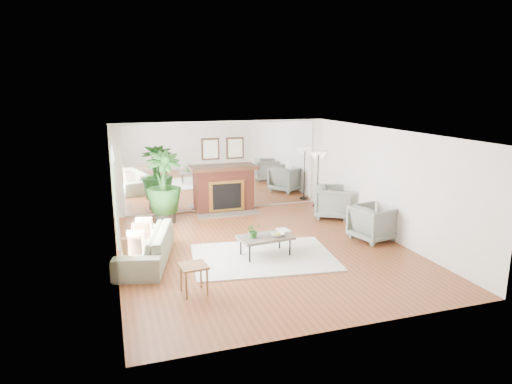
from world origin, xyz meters
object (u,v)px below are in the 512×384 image
object	(u,v)px
coffee_table	(265,238)
floor_lamp	(318,161)
fireplace	(225,188)
armchair_back	(334,202)
armchair_front	(373,223)
potted_ficus	(164,185)
sofa	(145,246)
side_table	(194,270)

from	to	relation	value
coffee_table	floor_lamp	size ratio (longest dim) A/B	0.73
fireplace	armchair_back	size ratio (longest dim) A/B	2.19
armchair_front	potted_ficus	distance (m)	5.22
coffee_table	armchair_front	distance (m)	2.70
coffee_table	armchair_back	bearing A→B (deg)	38.98
armchair_back	potted_ficus	distance (m)	4.47
armchair_back	floor_lamp	distance (m)	1.53
armchair_front	floor_lamp	distance (m)	3.28
fireplace	armchair_front	world-z (taller)	fireplace
sofa	armchair_front	bearing A→B (deg)	101.75
armchair_back	floor_lamp	xyz separation A→B (m)	(0.10, 1.21, 0.92)
potted_ficus	floor_lamp	bearing A→B (deg)	3.79
coffee_table	floor_lamp	world-z (taller)	floor_lamp
fireplace	sofa	world-z (taller)	fireplace
side_table	fireplace	bearing A→B (deg)	69.94
armchair_back	potted_ficus	size ratio (longest dim) A/B	0.51
coffee_table	armchair_front	world-z (taller)	armchair_front
fireplace	coffee_table	bearing A→B (deg)	-91.38
coffee_table	potted_ficus	size ratio (longest dim) A/B	0.62
sofa	armchair_front	xyz separation A→B (m)	(5.05, -0.22, 0.08)
armchair_front	potted_ficus	bearing A→B (deg)	43.52
sofa	side_table	size ratio (longest dim) A/B	4.41
sofa	side_table	world-z (taller)	sofa
armchair_back	armchair_front	world-z (taller)	armchair_back
armchair_front	potted_ficus	xyz separation A→B (m)	(-4.34, 2.85, 0.58)
armchair_back	coffee_table	bearing A→B (deg)	159.82
fireplace	side_table	xyz separation A→B (m)	(-1.80, -4.93, -0.24)
armchair_back	armchair_front	bearing A→B (deg)	-149.16
coffee_table	sofa	size ratio (longest dim) A/B	0.52
coffee_table	potted_ficus	xyz separation A→B (m)	(-1.65, 3.09, 0.59)
armchair_back	fireplace	bearing A→B (deg)	91.01
fireplace	floor_lamp	xyz separation A→B (m)	(2.70, -0.28, 0.69)
armchair_back	sofa	bearing A→B (deg)	139.58
sofa	potted_ficus	xyz separation A→B (m)	(0.71, 2.63, 0.66)
potted_ficus	armchair_front	bearing A→B (deg)	-33.24
armchair_back	floor_lamp	bearing A→B (deg)	26.11
side_table	sofa	bearing A→B (deg)	110.63
coffee_table	side_table	bearing A→B (deg)	-143.55
armchair_back	potted_ficus	world-z (taller)	potted_ficus
fireplace	coffee_table	world-z (taller)	fireplace
sofa	side_table	xyz separation A→B (m)	(0.65, -1.73, 0.10)
armchair_front	side_table	bearing A→B (deg)	95.68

